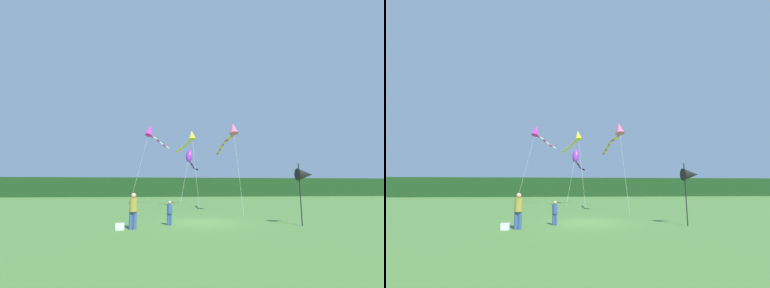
# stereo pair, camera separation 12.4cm
# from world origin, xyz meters

# --- Properties ---
(ground_plane) EXTENTS (120.00, 120.00, 0.00)m
(ground_plane) POSITION_xyz_m (0.00, 0.00, 0.00)
(ground_plane) COLOR #477533
(distant_treeline) EXTENTS (108.00, 3.43, 4.25)m
(distant_treeline) POSITION_xyz_m (0.00, 45.00, 2.13)
(distant_treeline) COLOR #193D19
(distant_treeline) RESTS_ON ground
(person_adult) EXTENTS (0.40, 0.40, 1.80)m
(person_adult) POSITION_xyz_m (-3.88, -2.26, 1.01)
(person_adult) COLOR #334C8C
(person_adult) RESTS_ON ground
(person_child) EXTENTS (0.29, 0.29, 1.33)m
(person_child) POSITION_xyz_m (-2.01, -1.00, 0.75)
(person_child) COLOR #334C8C
(person_child) RESTS_ON ground
(cooler_box) EXTENTS (0.42, 0.35, 0.32)m
(cooler_box) POSITION_xyz_m (-4.48, -2.33, 0.16)
(cooler_box) COLOR silver
(cooler_box) RESTS_ON ground
(banner_flag_pole) EXTENTS (0.90, 0.70, 3.43)m
(banner_flag_pole) POSITION_xyz_m (5.65, -1.89, 2.78)
(banner_flag_pole) COLOR black
(banner_flag_pole) RESTS_ON ground
(kite_magenta) EXTENTS (4.19, 6.81, 9.50)m
(kite_magenta) POSITION_xyz_m (-3.96, 14.83, 8.55)
(kite_magenta) COLOR #B2B2B2
(kite_magenta) RESTS_ON ground
(kite_rainbow) EXTENTS (0.95, 6.73, 7.56)m
(kite_rainbow) POSITION_xyz_m (3.35, 5.64, 6.75)
(kite_rainbow) COLOR #B2B2B2
(kite_rainbow) RESTS_ON ground
(kite_yellow) EXTENTS (2.13, 5.54, 8.04)m
(kite_yellow) POSITION_xyz_m (0.30, 11.07, 7.27)
(kite_yellow) COLOR #B2B2B2
(kite_yellow) RESTS_ON ground
(kite_purple) EXTENTS (2.87, 6.36, 6.83)m
(kite_purple) POSITION_xyz_m (0.78, 16.18, 5.78)
(kite_purple) COLOR #B2B2B2
(kite_purple) RESTS_ON ground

